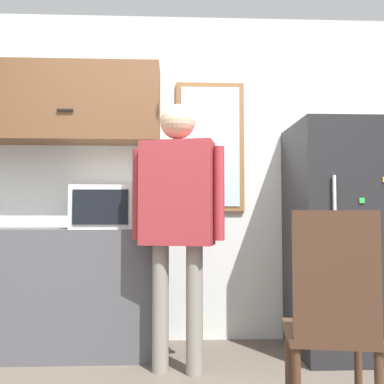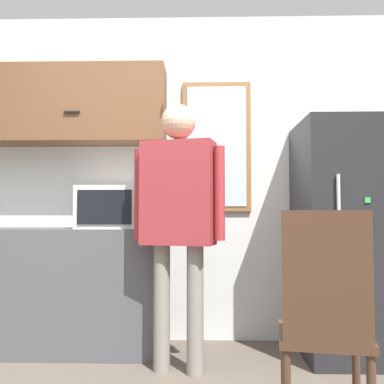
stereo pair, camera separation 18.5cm
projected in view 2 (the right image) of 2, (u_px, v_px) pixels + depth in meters
The scene contains 8 objects.
back_wall at pixel (172, 176), 3.59m from camera, with size 6.00×0.06×2.70m.
counter at pixel (22, 289), 3.26m from camera, with size 2.16×0.56×0.92m.
upper_cabinets at pixel (32, 106), 3.45m from camera, with size 2.16×0.35×0.61m.
microwave at pixel (117, 207), 3.25m from camera, with size 0.55×0.43×0.32m.
person at pixel (178, 205), 2.83m from camera, with size 0.61×0.33×1.76m.
refrigerator at pixel (351, 238), 3.14m from camera, with size 0.75×0.74×1.71m.
chair at pixel (325, 316), 1.97m from camera, with size 0.48×0.48×1.05m.
window at pixel (217, 146), 3.55m from camera, with size 0.57×0.05×1.08m.
Camera 2 is at (0.25, -1.76, 1.03)m, focal length 40.00 mm.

